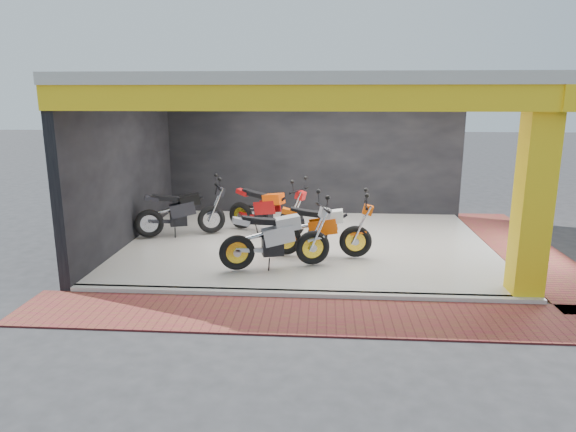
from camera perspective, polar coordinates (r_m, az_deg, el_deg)
name	(u,v)px	position (r m, az deg, el deg)	size (l,w,h in m)	color
ground	(304,276)	(9.77, 1.78, -6.73)	(80.00, 80.00, 0.00)	#2D2D30
showroom_floor	(307,244)	(11.65, 2.18, -3.14)	(8.00, 6.00, 0.10)	silver
showroom_ceiling	(309,83)	(11.18, 2.34, 14.59)	(8.40, 6.40, 0.20)	beige
back_wall	(312,154)	(14.37, 2.66, 6.91)	(8.20, 0.20, 3.50)	black
left_wall	(126,168)	(12.13, -17.57, 5.12)	(0.20, 6.20, 3.50)	black
corner_column	(534,196)	(9.22, 25.64, 2.01)	(0.50, 0.50, 3.50)	yellow
header_beam_front	(303,98)	(8.18, 1.65, 12.97)	(8.40, 0.30, 0.40)	yellow
header_beam_right	(502,97)	(11.75, 22.68, 12.08)	(0.30, 6.40, 0.40)	yellow
floor_kerb	(301,294)	(8.80, 1.51, -8.70)	(8.00, 0.20, 0.10)	silver
paver_front	(299,315)	(8.10, 1.25, -10.99)	(9.00, 1.40, 0.03)	maroon
paver_right	(525,250)	(12.48, 24.83, -3.45)	(1.40, 7.00, 0.03)	maroon
moto_hero	(356,226)	(10.41, 7.56, -1.12)	(2.20, 0.82, 1.35)	#F0570A
moto_row_a	(313,231)	(9.87, 2.79, -1.71)	(2.27, 0.84, 1.39)	#ACAEB4
moto_row_b	(211,206)	(12.28, -8.55, 1.07)	(2.21, 0.82, 1.35)	black
moto_row_c	(292,209)	(11.83, 0.43, 0.78)	(2.23, 0.83, 1.36)	#AC1212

